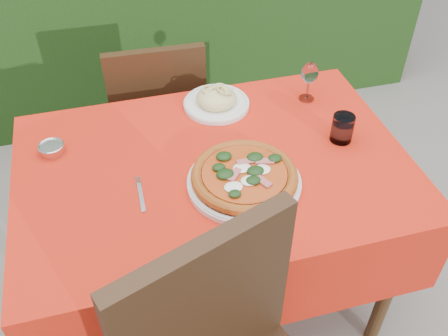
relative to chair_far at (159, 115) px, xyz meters
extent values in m
plane|color=slate|center=(0.09, -0.64, -0.50)|extent=(60.00, 60.00, 0.00)
cube|color=#432A15|center=(0.09, -0.64, 0.22)|extent=(1.20, 0.80, 0.04)
cylinder|color=#432A15|center=(0.63, -0.98, -0.15)|extent=(0.05, 0.05, 0.70)
cylinder|color=#432A15|center=(-0.45, -0.30, -0.15)|extent=(0.05, 0.05, 0.70)
cylinder|color=#432A15|center=(0.63, -0.30, -0.15)|extent=(0.05, 0.05, 0.70)
cube|color=red|center=(0.09, -0.64, 0.08)|extent=(1.26, 0.86, 0.32)
cube|color=black|center=(-0.06, -1.18, 0.27)|extent=(0.45, 0.20, 0.51)
cube|color=black|center=(0.00, 0.08, -0.08)|extent=(0.41, 0.41, 0.04)
cube|color=black|center=(0.00, -0.10, 0.16)|extent=(0.40, 0.05, 0.43)
cylinder|color=black|center=(0.18, 0.24, -0.30)|extent=(0.03, 0.03, 0.41)
cylinder|color=black|center=(-0.16, 0.26, -0.30)|extent=(0.03, 0.03, 0.41)
cylinder|color=black|center=(0.17, -0.10, -0.30)|extent=(0.03, 0.03, 0.41)
cylinder|color=black|center=(-0.17, -0.08, -0.30)|extent=(0.03, 0.03, 0.41)
cylinder|color=silver|center=(0.16, -0.76, 0.25)|extent=(0.35, 0.35, 0.02)
cylinder|color=#C7631B|center=(0.16, -0.76, 0.28)|extent=(0.42, 0.42, 0.02)
cylinder|color=#942409|center=(0.16, -0.76, 0.29)|extent=(0.34, 0.34, 0.01)
cylinder|color=white|center=(0.18, -0.34, 0.25)|extent=(0.24, 0.24, 0.02)
ellipsoid|color=beige|center=(0.18, -0.34, 0.28)|extent=(0.15, 0.15, 0.07)
cylinder|color=silver|center=(0.54, -0.64, 0.29)|extent=(0.07, 0.07, 0.10)
cylinder|color=#93B4C8|center=(0.54, -0.64, 0.28)|extent=(0.06, 0.06, 0.07)
cylinder|color=silver|center=(0.52, -0.38, 0.25)|extent=(0.06, 0.06, 0.01)
cylinder|color=silver|center=(0.52, -0.38, 0.29)|extent=(0.01, 0.01, 0.08)
ellipsoid|color=silver|center=(0.52, -0.38, 0.36)|extent=(0.06, 0.06, 0.08)
cube|color=silver|center=(-0.16, -0.73, 0.25)|extent=(0.02, 0.17, 0.00)
cylinder|color=silver|center=(-0.41, -0.45, 0.26)|extent=(0.08, 0.08, 0.03)
camera|label=1|loc=(-0.19, -1.80, 1.31)|focal=40.00mm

